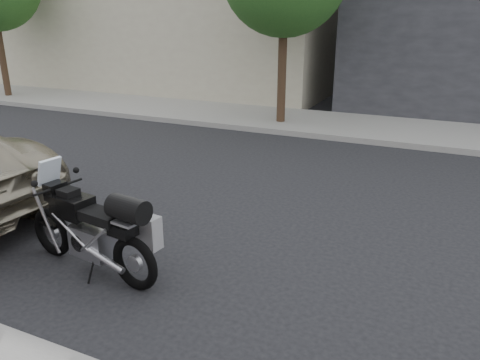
# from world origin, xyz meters

# --- Properties ---
(ground) EXTENTS (120.00, 120.00, 0.00)m
(ground) POSITION_xyz_m (0.00, 0.00, 0.00)
(ground) COLOR black
(ground) RESTS_ON ground
(far_sidewalk) EXTENTS (44.00, 3.00, 0.15)m
(far_sidewalk) POSITION_xyz_m (0.00, -6.50, 0.07)
(far_sidewalk) COLOR gray
(far_sidewalk) RESTS_ON ground
(motorcycle) EXTENTS (2.20, 0.73, 1.39)m
(motorcycle) POSITION_xyz_m (1.27, 2.60, 0.60)
(motorcycle) COLOR black
(motorcycle) RESTS_ON ground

